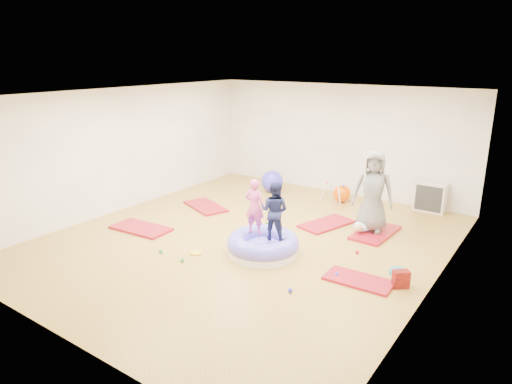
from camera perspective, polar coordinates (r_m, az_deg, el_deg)
The scene contains 19 objects.
room at distance 8.59m, azimuth -1.15°, elevation 2.72°, with size 7.01×8.01×2.81m.
gym_mat_front_left at distance 9.81m, azimuth -14.18°, elevation -4.42°, with size 1.26×0.63×0.05m, color #B21940.
gym_mat_mid_left at distance 10.93m, azimuth -6.32°, elevation -1.79°, with size 1.20×0.60×0.05m, color #B21940.
gym_mat_center_back at distance 9.87m, azimuth 8.80°, elevation -3.96°, with size 1.20×0.60×0.05m, color #B21940.
gym_mat_right at distance 7.61m, azimuth 12.69°, elevation -10.71°, with size 1.07×0.53×0.04m, color #B21940.
gym_mat_rear_right at distance 9.60m, azimuth 14.69°, elevation -4.93°, with size 1.26×0.63×0.05m, color #B21940.
inflatable_cushion at distance 8.34m, azimuth 0.87°, elevation -6.68°, with size 1.32×1.32×0.42m.
child_pink at distance 8.25m, azimuth -0.17°, elevation -1.48°, with size 0.38×0.25×1.03m, color #D74690.
child_navy at distance 7.98m, azimuth 2.34°, elevation -2.02°, with size 0.52×0.40×1.06m, color #1A1F4B.
adult_caregiver at distance 9.38m, azimuth 14.42°, elevation 0.10°, with size 0.81×0.53×1.65m, color slate.
infant at distance 9.46m, azimuth 13.01°, elevation -4.27°, with size 0.35×0.35×0.20m.
ball_pit_balls at distance 8.45m, azimuth 2.93°, elevation -7.32°, with size 3.12×3.70×0.07m.
exercise_ball_blue at distance 12.05m, azimuth 2.03°, elevation 1.34°, with size 0.57×0.57×0.57m, color #3934DD.
exercise_ball_orange at distance 11.41m, azimuth 10.68°, elevation -0.17°, with size 0.44×0.44×0.44m, color #EC5700.
infant_play_gym at distance 11.36m, azimuth 9.83°, elevation 0.26°, with size 0.60×0.57×0.46m.
cube_shelf at distance 11.25m, azimuth 20.94°, elevation -0.59°, with size 0.69×0.34×0.69m.
balance_disc at distance 8.01m, azimuth 17.40°, elevation -9.55°, with size 0.32×0.32×0.07m, color teal.
backpack at distance 7.56m, azimuth 17.67°, elevation -10.33°, with size 0.24×0.15×0.28m, color red.
yellow_toy at distance 8.47m, azimuth -7.52°, elevation -7.56°, with size 0.22×0.22×0.03m, color gold.
Camera 1 is at (4.91, -6.74, 3.47)m, focal length 32.00 mm.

